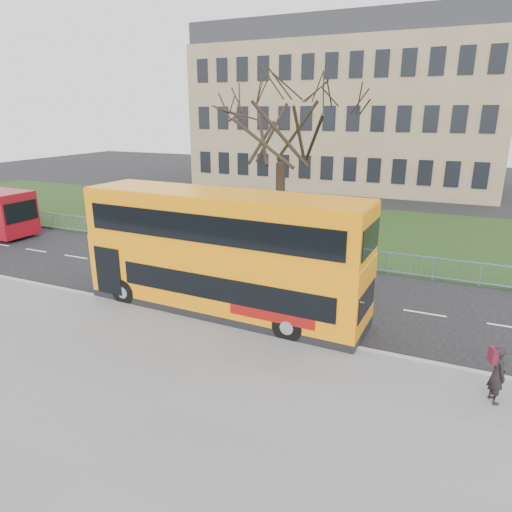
# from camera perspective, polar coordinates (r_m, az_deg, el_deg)

# --- Properties ---
(ground) EXTENTS (120.00, 120.00, 0.00)m
(ground) POSITION_cam_1_polar(r_m,az_deg,el_deg) (18.14, 0.38, -6.96)
(ground) COLOR black
(ground) RESTS_ON ground
(pavement) EXTENTS (80.00, 10.50, 0.12)m
(pavement) POSITION_cam_1_polar(r_m,az_deg,el_deg) (13.02, -12.23, -17.88)
(pavement) COLOR slate
(pavement) RESTS_ON ground
(kerb) EXTENTS (80.00, 0.20, 0.14)m
(kerb) POSITION_cam_1_polar(r_m,az_deg,el_deg) (16.84, -1.76, -8.74)
(kerb) COLOR #97979A
(kerb) RESTS_ON ground
(grass_verge) EXTENTS (80.00, 15.40, 0.08)m
(grass_verge) POSITION_cam_1_polar(r_m,az_deg,el_deg) (31.08, 11.02, 3.26)
(grass_verge) COLOR #1F3212
(grass_verge) RESTS_ON ground
(guard_railing) EXTENTS (40.00, 0.12, 1.10)m
(guard_railing) POSITION_cam_1_polar(r_m,az_deg,el_deg) (23.76, 6.77, 0.33)
(guard_railing) COLOR #6986BB
(guard_railing) RESTS_ON ground
(bare_tree) EXTENTS (7.74, 7.74, 11.06)m
(bare_tree) POSITION_cam_1_polar(r_m,az_deg,el_deg) (26.97, 3.15, 13.43)
(bare_tree) COLOR black
(bare_tree) RESTS_ON grass_verge
(civic_building) EXTENTS (30.00, 15.00, 14.00)m
(civic_building) POSITION_cam_1_polar(r_m,az_deg,el_deg) (51.46, 11.43, 16.60)
(civic_building) COLOR #866B55
(civic_building) RESTS_ON ground
(yellow_bus) EXTENTS (11.20, 3.09, 4.65)m
(yellow_bus) POSITION_cam_1_polar(r_m,az_deg,el_deg) (17.36, -4.23, 0.66)
(yellow_bus) COLOR orange
(yellow_bus) RESTS_ON ground
(pedestrian) EXTENTS (0.59, 0.69, 1.62)m
(pedestrian) POSITION_cam_1_polar(r_m,az_deg,el_deg) (13.93, 27.91, -12.95)
(pedestrian) COLOR black
(pedestrian) RESTS_ON pavement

